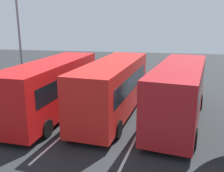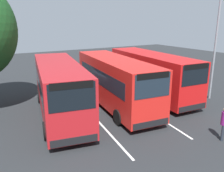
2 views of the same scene
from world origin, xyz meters
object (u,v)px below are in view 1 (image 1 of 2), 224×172
object	(u,v)px
bus_far_left	(179,91)
bus_center_left	(113,87)
bus_center_right	(53,86)
pedestrian	(103,75)
street_lamp	(22,32)

from	to	relation	value
bus_far_left	bus_center_left	size ratio (longest dim) A/B	1.01
bus_center_right	pedestrian	xyz separation A→B (m)	(7.49, -1.56, -0.79)
bus_center_right	street_lamp	world-z (taller)	street_lamp
bus_center_left	pedestrian	world-z (taller)	bus_center_left
bus_far_left	street_lamp	distance (m)	11.47
street_lamp	bus_center_right	bearing A→B (deg)	-22.77
bus_center_left	street_lamp	bearing A→B (deg)	79.29
pedestrian	street_lamp	bearing A→B (deg)	-75.20
bus_far_left	pedestrian	world-z (taller)	bus_far_left
pedestrian	street_lamp	distance (m)	7.79
street_lamp	pedestrian	bearing A→B (deg)	61.79
bus_far_left	street_lamp	xyz separation A→B (m)	(2.52, 10.76, 3.09)
bus_far_left	street_lamp	world-z (taller)	street_lamp
bus_center_left	bus_center_right	size ratio (longest dim) A/B	1.01
bus_far_left	bus_center_right	size ratio (longest dim) A/B	1.01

